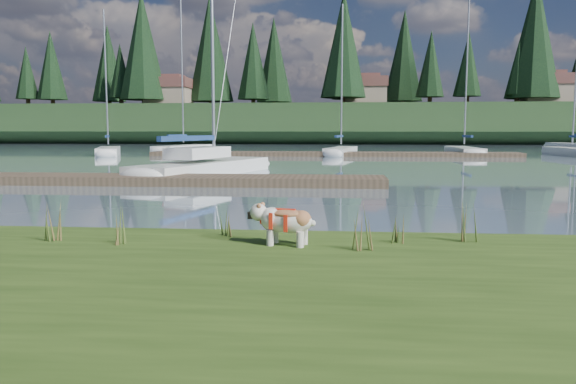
# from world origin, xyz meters

# --- Properties ---
(ground) EXTENTS (200.00, 200.00, 0.00)m
(ground) POSITION_xyz_m (0.00, 30.00, 0.00)
(ground) COLOR #7B93A5
(ground) RESTS_ON ground
(bank) EXTENTS (60.00, 9.00, 0.35)m
(bank) POSITION_xyz_m (0.00, -6.00, 0.17)
(bank) COLOR #355019
(bank) RESTS_ON ground
(ridge) EXTENTS (200.00, 20.00, 5.00)m
(ridge) POSITION_xyz_m (0.00, 73.00, 2.50)
(ridge) COLOR #1B3118
(ridge) RESTS_ON ground
(bulldog) EXTENTS (0.93, 0.48, 0.55)m
(bulldog) POSITION_xyz_m (1.67, -2.59, 0.69)
(bulldog) COLOR silver
(bulldog) RESTS_ON bank
(sailboat_main) EXTENTS (4.72, 9.76, 13.79)m
(sailboat_main) POSITION_xyz_m (-2.97, 13.72, 0.42)
(sailboat_main) COLOR white
(sailboat_main) RESTS_ON ground
(dock_near) EXTENTS (16.00, 2.00, 0.30)m
(dock_near) POSITION_xyz_m (-4.00, 9.00, 0.15)
(dock_near) COLOR #4C3D2C
(dock_near) RESTS_ON ground
(dock_far) EXTENTS (26.00, 2.20, 0.30)m
(dock_far) POSITION_xyz_m (2.00, 30.00, 0.15)
(dock_far) COLOR #4C3D2C
(dock_far) RESTS_ON ground
(sailboat_bg_0) EXTENTS (3.81, 7.37, 10.68)m
(sailboat_bg_0) POSITION_xyz_m (-14.83, 30.96, 0.32)
(sailboat_bg_0) COLOR white
(sailboat_bg_0) RESTS_ON ground
(sailboat_bg_1) EXTENTS (3.65, 8.80, 12.81)m
(sailboat_bg_1) POSITION_xyz_m (-10.41, 37.10, 0.33)
(sailboat_bg_1) COLOR white
(sailboat_bg_1) RESTS_ON ground
(sailboat_bg_2) EXTENTS (2.77, 7.46, 11.06)m
(sailboat_bg_2) POSITION_xyz_m (2.72, 32.63, 0.33)
(sailboat_bg_2) COLOR white
(sailboat_bg_2) RESTS_ON ground
(sailboat_bg_3) EXTENTS (1.63, 7.95, 11.67)m
(sailboat_bg_3) POSITION_xyz_m (11.76, 33.66, 0.32)
(sailboat_bg_3) COLOR white
(sailboat_bg_3) RESTS_ON ground
(sailboat_bg_4) EXTENTS (1.95, 7.56, 11.09)m
(sailboat_bg_4) POSITION_xyz_m (19.14, 32.75, 0.33)
(sailboat_bg_4) COLOR white
(sailboat_bg_4) RESTS_ON ground
(sailboat_bg_5) EXTENTS (3.66, 8.54, 11.95)m
(sailboat_bg_5) POSITION_xyz_m (24.97, 46.76, 0.32)
(sailboat_bg_5) COLOR white
(sailboat_bg_5) RESTS_ON ground
(weed_0) EXTENTS (0.17, 0.14, 0.56)m
(weed_0) POSITION_xyz_m (-0.59, -2.75, 0.58)
(weed_0) COLOR #475B23
(weed_0) RESTS_ON bank
(weed_1) EXTENTS (0.17, 0.14, 0.42)m
(weed_1) POSITION_xyz_m (0.73, -2.05, 0.53)
(weed_1) COLOR #475B23
(weed_1) RESTS_ON bank
(weed_2) EXTENTS (0.17, 0.14, 0.71)m
(weed_2) POSITION_xyz_m (2.69, -2.85, 0.65)
(weed_2) COLOR #475B23
(weed_2) RESTS_ON bank
(weed_3) EXTENTS (0.17, 0.14, 0.58)m
(weed_3) POSITION_xyz_m (-1.59, -2.62, 0.59)
(weed_3) COLOR #475B23
(weed_3) RESTS_ON bank
(weed_4) EXTENTS (0.17, 0.14, 0.42)m
(weed_4) POSITION_xyz_m (3.23, -2.32, 0.53)
(weed_4) COLOR #475B23
(weed_4) RESTS_ON bank
(weed_5) EXTENTS (0.17, 0.14, 0.66)m
(weed_5) POSITION_xyz_m (4.16, -2.17, 0.63)
(weed_5) COLOR #475B23
(weed_5) RESTS_ON bank
(mud_lip) EXTENTS (60.00, 0.50, 0.14)m
(mud_lip) POSITION_xyz_m (0.00, -1.60, 0.07)
(mud_lip) COLOR #33281C
(mud_lip) RESTS_ON ground
(conifer_1) EXTENTS (4.40, 4.40, 11.30)m
(conifer_1) POSITION_xyz_m (-40.00, 71.00, 11.28)
(conifer_1) COLOR #382619
(conifer_1) RESTS_ON ridge
(conifer_2) EXTENTS (6.60, 6.60, 16.05)m
(conifer_2) POSITION_xyz_m (-25.00, 68.00, 13.54)
(conifer_2) COLOR #382619
(conifer_2) RESTS_ON ridge
(conifer_3) EXTENTS (4.84, 4.84, 12.25)m
(conifer_3) POSITION_xyz_m (-10.00, 72.00, 11.74)
(conifer_3) COLOR #382619
(conifer_3) RESTS_ON ridge
(conifer_4) EXTENTS (6.16, 6.16, 15.10)m
(conifer_4) POSITION_xyz_m (3.00, 66.00, 13.09)
(conifer_4) COLOR #382619
(conifer_4) RESTS_ON ridge
(conifer_5) EXTENTS (3.96, 3.96, 10.35)m
(conifer_5) POSITION_xyz_m (15.00, 70.00, 10.83)
(conifer_5) COLOR #382619
(conifer_5) RESTS_ON ridge
(conifer_6) EXTENTS (7.04, 7.04, 17.00)m
(conifer_6) POSITION_xyz_m (28.00, 68.00, 13.99)
(conifer_6) COLOR #382619
(conifer_6) RESTS_ON ridge
(house_0) EXTENTS (6.30, 5.30, 4.65)m
(house_0) POSITION_xyz_m (-22.00, 70.00, 7.31)
(house_0) COLOR gray
(house_0) RESTS_ON ridge
(house_1) EXTENTS (6.30, 5.30, 4.65)m
(house_1) POSITION_xyz_m (6.00, 71.00, 7.31)
(house_1) COLOR gray
(house_1) RESTS_ON ridge
(house_2) EXTENTS (6.30, 5.30, 4.65)m
(house_2) POSITION_xyz_m (30.00, 69.00, 7.31)
(house_2) COLOR gray
(house_2) RESTS_ON ridge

